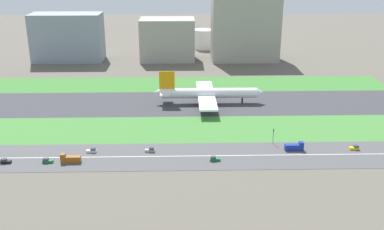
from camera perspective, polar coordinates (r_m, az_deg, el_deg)
The scene contains 22 objects.
ground_plane at distance 266.44m, azimuth -1.82°, elevation 1.48°, with size 800.00×800.00×0.00m, color #5B564C.
runway at distance 266.43m, azimuth -1.82°, elevation 1.49°, with size 280.00×46.00×0.10m, color #38383D.
grass_median_north at distance 305.55m, azimuth -1.79°, elevation 3.95°, with size 280.00×36.00×0.10m, color #3D7A33.
grass_median_south at distance 227.96m, azimuth -1.86°, elevation -1.81°, with size 280.00×36.00×0.10m, color #427F38.
highway at distance 198.64m, azimuth -1.91°, elevation -5.26°, with size 280.00×28.00×0.10m, color #4C4C4F.
highway_centerline at distance 198.62m, azimuth -1.91°, elevation -5.25°, with size 266.00×0.50×0.01m, color silver.
airliner at distance 264.94m, azimuth 1.88°, elevation 2.79°, with size 65.00×56.00×19.70m.
car_0 at distance 207.86m, azimuth -22.67°, elevation -5.46°, with size 4.40×1.80×2.00m.
truck_0 at distance 199.21m, azimuth -15.25°, elevation -5.42°, with size 8.40×2.50×4.00m.
car_1 at distance 202.10m, azimuth -17.95°, elevation -5.57°, with size 4.40×1.80×2.00m.
car_3 at distance 206.77m, azimuth -12.63°, elevation -4.44°, with size 4.40×1.80×2.00m.
truck_1 at distance 208.90m, azimuth 12.93°, elevation -3.98°, with size 8.40×2.50×4.00m.
car_2 at distance 203.28m, azimuth -5.32°, elevation -4.45°, with size 4.40×1.80×2.00m.
car_4 at distance 217.65m, azimuth 20.00°, elevation -3.94°, with size 4.40×1.80×2.00m.
car_5 at distance 194.27m, azimuth 2.89°, elevation -5.61°, with size 4.40×1.80×2.00m.
traffic_light at distance 213.16m, azimuth 10.31°, elevation -2.52°, with size 0.36×0.50×7.20m.
terminal_building at distance 383.53m, azimuth -15.54°, elevation 9.51°, with size 56.48×25.34×38.33m, color gray.
hangar_building at distance 372.89m, azimuth -3.15°, elevation 9.57°, with size 44.12×28.32×33.96m, color #9E998E.
office_tower at distance 374.76m, azimuth 6.75°, elevation 11.06°, with size 54.05×30.63×53.83m, color #9E998E.
fuel_tank_west at distance 418.64m, azimuth -2.87°, elevation 9.57°, with size 21.76×21.76×17.05m, color silver.
fuel_tank_centre at distance 418.99m, azimuth 1.43°, elevation 9.63°, with size 17.90×17.90×17.59m, color silver.
fuel_tank_east at distance 421.54m, azimuth 5.11°, elevation 9.34°, with size 16.08×16.08×13.55m, color silver.
Camera 1 is at (1.97, -252.42, 85.28)m, focal length 41.90 mm.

